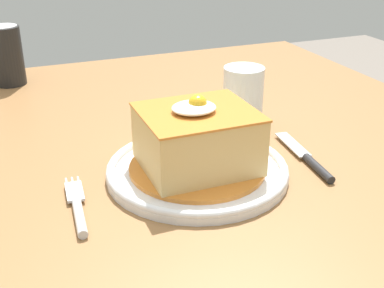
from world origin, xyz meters
TOP-DOWN VIEW (x-y plane):
  - dining_table at (0.00, 0.00)m, footprint 1.17×1.06m
  - main_plate at (0.05, -0.10)m, footprint 0.26×0.26m
  - sandwich_meal at (0.05, -0.10)m, footprint 0.19×0.19m
  - fork at (-0.12, -0.14)m, footprint 0.03×0.14m
  - knife at (0.22, -0.14)m, footprint 0.03×0.17m
  - soda_can at (-0.16, 0.42)m, footprint 0.07×0.07m
  - drinking_glass at (0.19, 0.03)m, footprint 0.07×0.07m

SIDE VIEW (x-z plane):
  - dining_table at x=0.00m, z-range 0.26..0.99m
  - fork at x=-0.12m, z-range 0.72..0.73m
  - knife at x=0.22m, z-range 0.72..0.73m
  - main_plate at x=0.05m, z-range 0.72..0.74m
  - drinking_glass at x=0.19m, z-range 0.71..0.82m
  - sandwich_meal at x=0.05m, z-range 0.72..0.83m
  - soda_can at x=-0.16m, z-range 0.72..0.85m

